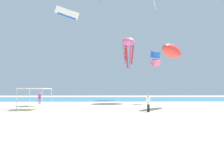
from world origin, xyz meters
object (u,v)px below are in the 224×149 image
object	(u,v)px
person_leftmost	(148,102)
kite_inflatable_red	(172,51)
canopy_tent	(36,89)
kite_box_blue	(155,59)
person_near_tent	(40,97)
kite_parafoil_white	(67,13)
kite_octopus_pink	(128,44)

from	to	relation	value
person_leftmost	kite_inflatable_red	size ratio (longest dim) A/B	0.31
canopy_tent	kite_box_blue	bearing A→B (deg)	29.22
person_near_tent	kite_inflatable_red	distance (m)	20.43
canopy_tent	person_leftmost	world-z (taller)	canopy_tent
kite_parafoil_white	kite_inflatable_red	world-z (taller)	kite_parafoil_white
kite_parafoil_white	kite_octopus_pink	size ratio (longest dim) A/B	0.48
person_near_tent	person_leftmost	size ratio (longest dim) A/B	1.07
person_near_tent	kite_octopus_pink	bearing A→B (deg)	-36.83
canopy_tent	person_leftmost	xyz separation A→B (m)	(12.13, -3.07, -1.24)
canopy_tent	person_leftmost	bearing A→B (deg)	-14.20
person_leftmost	kite_box_blue	size ratio (longest dim) A/B	0.63
person_near_tent	kite_box_blue	size ratio (longest dim) A/B	0.68
kite_inflatable_red	kite_parafoil_white	bearing A→B (deg)	119.50
person_near_tent	kite_parafoil_white	size ratio (longest dim) A/B	0.52
kite_parafoil_white	kite_octopus_pink	bearing A→B (deg)	60.06
canopy_tent	person_near_tent	bearing A→B (deg)	107.13
kite_parafoil_white	kite_inflatable_red	bearing A→B (deg)	-5.73
person_leftmost	kite_box_blue	bearing A→B (deg)	15.76
kite_box_blue	kite_parafoil_white	bearing A→B (deg)	2.96
person_leftmost	kite_inflatable_red	world-z (taller)	kite_inflatable_red
canopy_tent	person_leftmost	distance (m)	12.57
person_near_tent	kite_parafoil_white	distance (m)	13.26
canopy_tent	kite_box_blue	distance (m)	19.21
person_leftmost	kite_inflatable_red	xyz separation A→B (m)	(4.19, 4.67, 6.08)
person_near_tent	kite_inflatable_red	size ratio (longest dim) A/B	0.33
person_near_tent	person_leftmost	bearing A→B (deg)	-112.90
canopy_tent	kite_octopus_pink	world-z (taller)	kite_octopus_pink
kite_octopus_pink	kite_inflatable_red	distance (m)	19.76
kite_octopus_pink	person_near_tent	bearing A→B (deg)	-81.64
person_near_tent	kite_octopus_pink	world-z (taller)	kite_octopus_pink
canopy_tent	kite_octopus_pink	bearing A→B (deg)	57.43
person_near_tent	kite_box_blue	bearing A→B (deg)	-71.92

